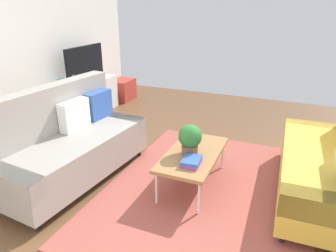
{
  "coord_description": "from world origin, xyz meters",
  "views": [
    {
      "loc": [
        -3.0,
        -1.06,
        1.99
      ],
      "look_at": [
        0.06,
        0.23,
        0.65
      ],
      "focal_mm": 32.86,
      "sensor_mm": 36.0,
      "label": 1
    }
  ],
  "objects_px": {
    "coffee_table": "(193,155)",
    "tv_console": "(88,98)",
    "storage_trunk": "(123,90)",
    "vase_0": "(62,84)",
    "potted_plant": "(190,138)",
    "couch_beige": "(69,143)",
    "table_book_0": "(191,163)",
    "bottle_0": "(73,81)",
    "couch_green": "(333,163)",
    "tv": "(85,65)"
  },
  "relations": [
    {
      "from": "couch_green",
      "to": "tv_console",
      "type": "distance_m",
      "value": 4.2
    },
    {
      "from": "couch_green",
      "to": "table_book_0",
      "type": "relative_size",
      "value": 8.01
    },
    {
      "from": "couch_beige",
      "to": "couch_green",
      "type": "xyz_separation_m",
      "value": [
        0.66,
        -2.84,
        0.0
      ]
    },
    {
      "from": "vase_0",
      "to": "couch_beige",
      "type": "bearing_deg",
      "value": -137.87
    },
    {
      "from": "coffee_table",
      "to": "bottle_0",
      "type": "xyz_separation_m",
      "value": [
        1.16,
        2.54,
        0.35
      ]
    },
    {
      "from": "couch_beige",
      "to": "tv_console",
      "type": "xyz_separation_m",
      "value": [
        1.92,
        1.16,
        -0.13
      ]
    },
    {
      "from": "storage_trunk",
      "to": "vase_0",
      "type": "distance_m",
      "value": 1.76
    },
    {
      "from": "couch_beige",
      "to": "tv_console",
      "type": "height_order",
      "value": "couch_beige"
    },
    {
      "from": "coffee_table",
      "to": "table_book_0",
      "type": "relative_size",
      "value": 4.58
    },
    {
      "from": "table_book_0",
      "to": "couch_green",
      "type": "bearing_deg",
      "value": -68.08
    },
    {
      "from": "coffee_table",
      "to": "vase_0",
      "type": "bearing_deg",
      "value": 69.85
    },
    {
      "from": "tv_console",
      "to": "storage_trunk",
      "type": "xyz_separation_m",
      "value": [
        1.1,
        -0.1,
        -0.1
      ]
    },
    {
      "from": "tv_console",
      "to": "bottle_0",
      "type": "bearing_deg",
      "value": -174.15
    },
    {
      "from": "tv_console",
      "to": "tv",
      "type": "distance_m",
      "value": 0.63
    },
    {
      "from": "couch_green",
      "to": "table_book_0",
      "type": "distance_m",
      "value": 1.46
    },
    {
      "from": "tv_console",
      "to": "bottle_0",
      "type": "distance_m",
      "value": 0.58
    },
    {
      "from": "couch_beige",
      "to": "coffee_table",
      "type": "relative_size",
      "value": 1.79
    },
    {
      "from": "tv_console",
      "to": "potted_plant",
      "type": "distance_m",
      "value": 3.02
    },
    {
      "from": "table_book_0",
      "to": "bottle_0",
      "type": "distance_m",
      "value": 2.99
    },
    {
      "from": "storage_trunk",
      "to": "bottle_0",
      "type": "distance_m",
      "value": 1.58
    },
    {
      "from": "couch_green",
      "to": "coffee_table",
      "type": "bearing_deg",
      "value": 99.78
    },
    {
      "from": "couch_green",
      "to": "tv",
      "type": "xyz_separation_m",
      "value": [
        1.26,
        3.99,
        0.51
      ]
    },
    {
      "from": "storage_trunk",
      "to": "vase_0",
      "type": "xyz_separation_m",
      "value": [
        -1.68,
        0.15,
        0.5
      ]
    },
    {
      "from": "tv_console",
      "to": "table_book_0",
      "type": "relative_size",
      "value": 5.83
    },
    {
      "from": "potted_plant",
      "to": "bottle_0",
      "type": "bearing_deg",
      "value": 64.53
    },
    {
      "from": "couch_green",
      "to": "tv",
      "type": "distance_m",
      "value": 4.21
    },
    {
      "from": "tv",
      "to": "tv_console",
      "type": "bearing_deg",
      "value": 90.0
    },
    {
      "from": "potted_plant",
      "to": "vase_0",
      "type": "relative_size",
      "value": 2.06
    },
    {
      "from": "couch_green",
      "to": "vase_0",
      "type": "distance_m",
      "value": 4.12
    },
    {
      "from": "tv",
      "to": "storage_trunk",
      "type": "bearing_deg",
      "value": -4.16
    },
    {
      "from": "coffee_table",
      "to": "table_book_0",
      "type": "distance_m",
      "value": 0.27
    },
    {
      "from": "tv",
      "to": "bottle_0",
      "type": "bearing_deg",
      "value": -177.07
    },
    {
      "from": "coffee_table",
      "to": "tv_console",
      "type": "xyz_separation_m",
      "value": [
        1.55,
        2.58,
        -0.07
      ]
    },
    {
      "from": "vase_0",
      "to": "couch_green",
      "type": "bearing_deg",
      "value": -99.54
    },
    {
      "from": "potted_plant",
      "to": "vase_0",
      "type": "distance_m",
      "value": 2.8
    },
    {
      "from": "couch_beige",
      "to": "couch_green",
      "type": "relative_size",
      "value": 1.02
    },
    {
      "from": "tv_console",
      "to": "vase_0",
      "type": "bearing_deg",
      "value": 175.07
    },
    {
      "from": "vase_0",
      "to": "tv_console",
      "type": "bearing_deg",
      "value": -4.93
    },
    {
      "from": "vase_0",
      "to": "storage_trunk",
      "type": "bearing_deg",
      "value": -5.1
    },
    {
      "from": "tv",
      "to": "table_book_0",
      "type": "height_order",
      "value": "tv"
    },
    {
      "from": "potted_plant",
      "to": "table_book_0",
      "type": "xyz_separation_m",
      "value": [
        -0.22,
        -0.09,
        -0.17
      ]
    },
    {
      "from": "coffee_table",
      "to": "tv_console",
      "type": "height_order",
      "value": "tv_console"
    },
    {
      "from": "bottle_0",
      "to": "couch_green",
      "type": "bearing_deg",
      "value": -102.4
    },
    {
      "from": "potted_plant",
      "to": "tv_console",
      "type": "bearing_deg",
      "value": 58.14
    },
    {
      "from": "coffee_table",
      "to": "tv_console",
      "type": "distance_m",
      "value": 3.01
    },
    {
      "from": "tv",
      "to": "table_book_0",
      "type": "bearing_deg",
      "value": -124.51
    },
    {
      "from": "bottle_0",
      "to": "couch_beige",
      "type": "bearing_deg",
      "value": -143.73
    },
    {
      "from": "tv",
      "to": "storage_trunk",
      "type": "xyz_separation_m",
      "value": [
        1.1,
        -0.08,
        -0.73
      ]
    },
    {
      "from": "coffee_table",
      "to": "potted_plant",
      "type": "xyz_separation_m",
      "value": [
        -0.04,
        0.03,
        0.21
      ]
    },
    {
      "from": "storage_trunk",
      "to": "tv_console",
      "type": "bearing_deg",
      "value": 174.81
    }
  ]
}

